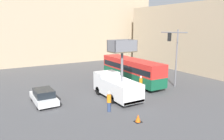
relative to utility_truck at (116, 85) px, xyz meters
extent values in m
plane|color=#4C4C4F|center=(0.94, 0.45, -1.44)|extent=(120.00, 120.00, 0.00)
cube|color=tan|center=(0.94, 28.15, 8.45)|extent=(44.00, 10.00, 19.78)
cube|color=tan|center=(21.30, 5.90, 4.04)|extent=(10.00, 28.00, 10.96)
cube|color=white|center=(0.00, 2.06, -0.01)|extent=(2.37, 1.85, 2.03)
cube|color=white|center=(0.00, -1.03, -0.20)|extent=(2.37, 4.32, 1.65)
cube|color=red|center=(0.00, -3.14, -0.88)|extent=(2.33, 0.10, 0.24)
cylinder|color=black|center=(-1.04, 2.06, -0.98)|extent=(0.30, 0.92, 0.92)
cylinder|color=black|center=(1.04, 2.06, -0.98)|extent=(0.30, 0.92, 0.92)
cylinder|color=black|center=(-1.04, -1.03, -0.98)|extent=(0.30, 0.92, 0.92)
cylinder|color=black|center=(1.04, -1.03, -0.98)|extent=(0.30, 0.92, 0.92)
cylinder|color=slate|center=(0.00, -1.03, 2.08)|extent=(0.24, 0.24, 2.90)
cube|color=brown|center=(0.00, -1.03, 3.58)|extent=(2.46, 1.55, 0.10)
cube|color=slate|center=(-1.19, -1.03, 4.16)|extent=(0.08, 1.55, 1.05)
cube|color=slate|center=(1.19, -1.03, 4.16)|extent=(0.08, 1.55, 1.05)
cube|color=slate|center=(0.00, -0.29, 4.16)|extent=(2.46, 0.08, 1.05)
cube|color=slate|center=(0.00, -1.76, 4.16)|extent=(2.46, 0.08, 1.05)
cube|color=#145638|center=(5.07, 4.52, -0.41)|extent=(2.40, 10.89, 1.23)
cube|color=red|center=(5.07, 4.52, 0.96)|extent=(2.40, 10.89, 1.51)
cube|color=black|center=(5.07, 4.52, 0.73)|extent=(2.42, 10.46, 0.66)
cylinder|color=black|center=(4.02, 7.90, -0.95)|extent=(0.30, 0.97, 0.97)
cylinder|color=black|center=(6.12, 7.90, -0.95)|extent=(0.30, 0.97, 0.97)
cylinder|color=black|center=(4.02, 1.14, -0.95)|extent=(0.30, 0.97, 0.97)
cylinder|color=black|center=(6.12, 1.14, -0.95)|extent=(0.30, 0.97, 0.97)
cylinder|color=slate|center=(8.66, 0.21, 2.06)|extent=(0.18, 0.18, 6.99)
cylinder|color=slate|center=(7.33, -0.46, 5.25)|extent=(1.44, 2.72, 0.13)
cube|color=black|center=(6.00, -1.12, 4.80)|extent=(0.43, 0.43, 0.90)
sphere|color=red|center=(6.00, -1.12, 5.05)|extent=(0.20, 0.20, 0.20)
cylinder|color=navy|center=(-2.38, -2.67, -1.01)|extent=(0.32, 0.32, 0.85)
cylinder|color=orange|center=(-2.38, -2.67, -0.25)|extent=(0.38, 0.38, 0.68)
sphere|color=tan|center=(-2.38, -2.67, 0.21)|extent=(0.23, 0.23, 0.23)
sphere|color=white|center=(-2.38, -2.67, 0.31)|extent=(0.24, 0.24, 0.24)
cylinder|color=navy|center=(3.69, 0.69, -1.02)|extent=(0.32, 0.32, 0.84)
cylinder|color=orange|center=(3.69, 0.69, -0.27)|extent=(0.38, 0.38, 0.67)
sphere|color=tan|center=(3.69, 0.69, 0.18)|extent=(0.23, 0.23, 0.23)
sphere|color=white|center=(3.69, 0.69, 0.28)|extent=(0.24, 0.24, 0.24)
cube|color=black|center=(-1.47, -5.69, -1.43)|extent=(0.54, 0.54, 0.03)
cone|color=#F25B0F|center=(-1.47, -5.69, -1.13)|extent=(0.43, 0.43, 0.62)
cube|color=silver|center=(-6.89, 2.28, -0.90)|extent=(1.89, 4.27, 0.54)
cube|color=black|center=(-6.89, 2.07, -0.30)|extent=(1.66, 2.35, 0.67)
cylinder|color=black|center=(-7.71, 3.61, -1.12)|extent=(0.22, 0.64, 0.64)
cylinder|color=black|center=(-6.07, 3.61, -1.12)|extent=(0.22, 0.64, 0.64)
cylinder|color=black|center=(-7.71, 0.96, -1.12)|extent=(0.22, 0.64, 0.64)
cylinder|color=black|center=(-6.07, 0.96, -1.12)|extent=(0.22, 0.64, 0.64)
camera|label=1|loc=(-11.31, -18.51, 6.03)|focal=35.00mm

